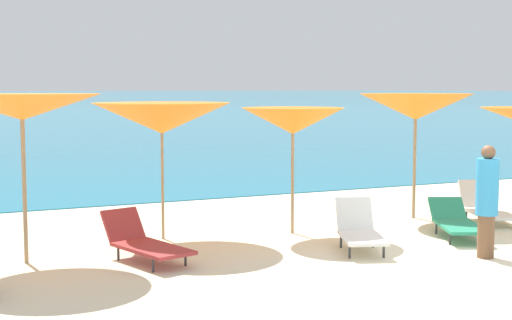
# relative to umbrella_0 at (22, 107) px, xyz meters

# --- Properties ---
(ground_plane) EXTENTS (50.00, 100.00, 0.30)m
(ground_plane) POSITION_rel_umbrella_0_xyz_m (5.74, 7.50, -2.33)
(ground_plane) COLOR beige
(umbrella_0) EXTENTS (2.31, 2.31, 2.37)m
(umbrella_0) POSITION_rel_umbrella_0_xyz_m (0.00, 0.00, 0.00)
(umbrella_0) COLOR #9E7F59
(umbrella_0) RESTS_ON ground_plane
(umbrella_1) EXTENTS (2.33, 2.33, 2.21)m
(umbrella_1) POSITION_rel_umbrella_0_xyz_m (2.26, 0.79, -0.22)
(umbrella_1) COLOR #9E7F59
(umbrella_1) RESTS_ON ground_plane
(umbrella_2) EXTENTS (1.90, 1.90, 2.12)m
(umbrella_2) POSITION_rel_umbrella_0_xyz_m (4.38, 0.32, -0.29)
(umbrella_2) COLOR #9E7F59
(umbrella_2) RESTS_ON ground_plane
(umbrella_3) EXTENTS (2.12, 2.12, 2.34)m
(umbrella_3) POSITION_rel_umbrella_0_xyz_m (7.15, 0.67, -0.09)
(umbrella_3) COLOR #9E7F59
(umbrella_3) RESTS_ON ground_plane
(lounge_chair_0) EXTENTS (1.02, 1.70, 0.67)m
(lounge_chair_0) POSITION_rel_umbrella_0_xyz_m (1.54, -0.58, -1.91)
(lounge_chair_0) COLOR #A53333
(lounge_chair_0) RESTS_ON ground_plane
(lounge_chair_2) EXTENTS (1.25, 1.77, 0.55)m
(lounge_chair_2) POSITION_rel_umbrella_0_xyz_m (6.69, -1.09, -1.92)
(lounge_chair_2) COLOR #268C66
(lounge_chair_2) RESTS_ON ground_plane
(lounge_chair_3) EXTENTS (1.11, 1.66, 0.70)m
(lounge_chair_3) POSITION_rel_umbrella_0_xyz_m (8.12, -0.19, -1.92)
(lounge_chair_3) COLOR white
(lounge_chair_3) RESTS_ON ground_plane
(lounge_chair_4) EXTENTS (1.01, 1.42, 0.73)m
(lounge_chair_4) POSITION_rel_umbrella_0_xyz_m (4.69, -1.28, -1.87)
(lounge_chair_4) COLOR white
(lounge_chair_4) RESTS_ON ground_plane
(beachgoer_1) EXTENTS (0.32, 0.32, 1.63)m
(beachgoer_1) POSITION_rel_umbrella_0_xyz_m (6.07, -2.46, -1.32)
(beachgoer_1) COLOR brown
(beachgoer_1) RESTS_ON ground_plane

